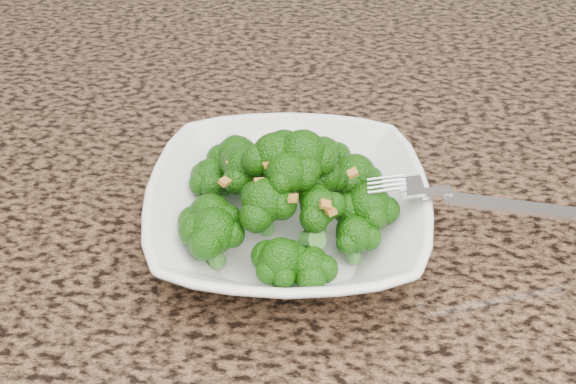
# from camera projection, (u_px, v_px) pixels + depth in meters

# --- Properties ---
(granite_counter) EXTENTS (1.64, 1.04, 0.03)m
(granite_counter) POSITION_uv_depth(u_px,v_px,m) (323.00, 174.00, 0.67)
(granite_counter) COLOR brown
(granite_counter) RESTS_ON cabinet
(bowl) EXTENTS (0.23, 0.23, 0.05)m
(bowl) POSITION_uv_depth(u_px,v_px,m) (288.00, 215.00, 0.56)
(bowl) COLOR white
(bowl) RESTS_ON granite_counter
(broccoli_pile) EXTENTS (0.19, 0.19, 0.06)m
(broccoli_pile) POSITION_uv_depth(u_px,v_px,m) (288.00, 155.00, 0.53)
(broccoli_pile) COLOR #195609
(broccoli_pile) RESTS_ON bowl
(garlic_topping) EXTENTS (0.11, 0.11, 0.01)m
(garlic_topping) POSITION_uv_depth(u_px,v_px,m) (288.00, 116.00, 0.51)
(garlic_topping) COLOR #C2862F
(garlic_topping) RESTS_ON broccoli_pile
(fork) EXTENTS (0.19, 0.05, 0.01)m
(fork) POSITION_uv_depth(u_px,v_px,m) (442.00, 192.00, 0.53)
(fork) COLOR silver
(fork) RESTS_ON bowl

